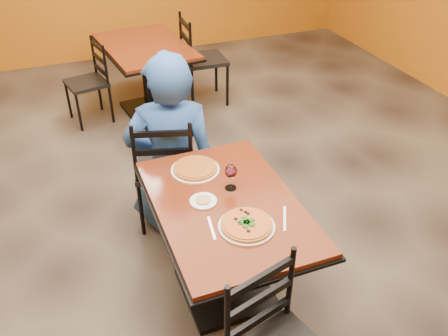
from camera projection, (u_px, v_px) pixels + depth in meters
name	position (u px, v px, depth m)	size (l,w,h in m)	color
floor	(202.00, 243.00, 3.57)	(7.00, 8.00, 0.01)	black
table_main	(226.00, 228.00, 2.88)	(0.83, 1.23, 0.75)	maroon
table_second	(146.00, 62.00, 5.04)	(0.96, 1.31, 0.75)	maroon
chair_main_far	(166.00, 167.00, 3.56)	(0.43, 0.43, 0.94)	black
chair_second_left	(86.00, 83.00, 4.92)	(0.38, 0.38, 0.84)	black
chair_second_right	(204.00, 60.00, 5.27)	(0.45, 0.45, 0.99)	black
diner	(171.00, 144.00, 3.40)	(0.67, 0.44, 1.39)	#1C459A
plate_main	(247.00, 226.00, 2.59)	(0.31, 0.31, 0.01)	white
pizza_main	(247.00, 224.00, 2.58)	(0.28, 0.28, 0.02)	maroon
plate_far	(195.00, 170.00, 3.04)	(0.31, 0.31, 0.01)	white
pizza_far	(195.00, 168.00, 3.03)	(0.28, 0.28, 0.02)	#BE7824
side_plate	(203.00, 201.00, 2.77)	(0.16, 0.16, 0.01)	white
dip	(203.00, 200.00, 2.76)	(0.09, 0.09, 0.01)	tan
wine_glass	(231.00, 176.00, 2.83)	(0.08, 0.08, 0.18)	white
fork	(212.00, 228.00, 2.58)	(0.01, 0.19, 0.00)	silver
knife	(285.00, 218.00, 2.65)	(0.01, 0.21, 0.00)	silver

